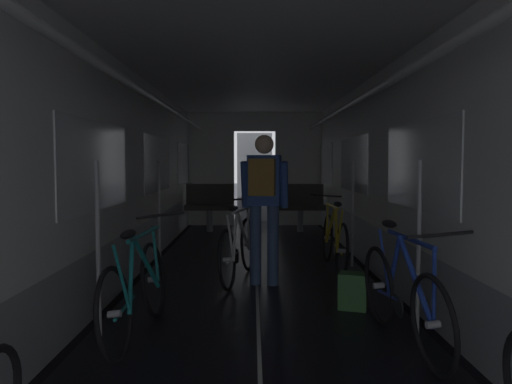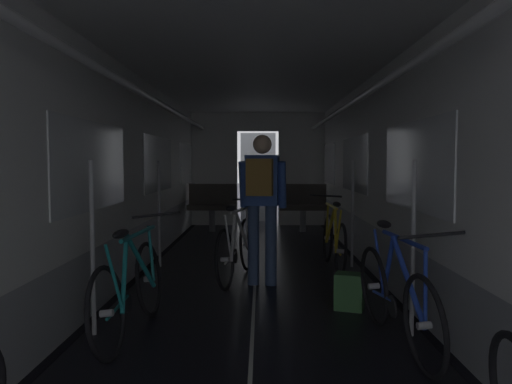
# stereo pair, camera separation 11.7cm
# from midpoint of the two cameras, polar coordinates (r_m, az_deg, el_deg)

# --- Properties ---
(train_car_shell) EXTENTS (3.14, 12.34, 2.57)m
(train_car_shell) POSITION_cam_midpoint_polar(r_m,az_deg,el_deg) (5.41, -0.52, 6.79)
(train_car_shell) COLOR black
(train_car_shell) RESTS_ON ground
(bench_seat_far_left) EXTENTS (0.98, 0.51, 0.95)m
(bench_seat_far_left) POSITION_cam_midpoint_polar(r_m,az_deg,el_deg) (9.95, -5.67, -1.25)
(bench_seat_far_left) COLOR gray
(bench_seat_far_left) RESTS_ON ground
(bench_seat_far_right) EXTENTS (0.98, 0.51, 0.95)m
(bench_seat_far_right) POSITION_cam_midpoint_polar(r_m,az_deg,el_deg) (9.95, 4.71, -1.24)
(bench_seat_far_right) COLOR gray
(bench_seat_far_right) RESTS_ON ground
(bicycle_teal) EXTENTS (0.44, 1.69, 0.95)m
(bicycle_teal) POSITION_cam_midpoint_polar(r_m,az_deg,el_deg) (4.13, -14.32, -10.70)
(bicycle_teal) COLOR black
(bicycle_teal) RESTS_ON ground
(bicycle_yellow) EXTENTS (0.44, 1.69, 0.94)m
(bicycle_yellow) POSITION_cam_midpoint_polar(r_m,az_deg,el_deg) (6.46, 8.44, -5.47)
(bicycle_yellow) COLOR black
(bicycle_yellow) RESTS_ON ground
(bicycle_blue) EXTENTS (0.44, 1.69, 0.95)m
(bicycle_blue) POSITION_cam_midpoint_polar(r_m,az_deg,el_deg) (3.94, 15.59, -11.38)
(bicycle_blue) COLOR black
(bicycle_blue) RESTS_ON ground
(person_cyclist_aisle) EXTENTS (0.55, 0.43, 1.69)m
(person_cyclist_aisle) POSITION_cam_midpoint_polar(r_m,az_deg,el_deg) (5.53, 0.31, -0.36)
(person_cyclist_aisle) COLOR #384C75
(person_cyclist_aisle) RESTS_ON ground
(bicycle_white_in_aisle) EXTENTS (0.57, 1.67, 0.95)m
(bicycle_white_in_aisle) POSITION_cam_midpoint_polar(r_m,az_deg,el_deg) (5.87, -2.61, -6.36)
(bicycle_white_in_aisle) COLOR black
(bicycle_white_in_aisle) RESTS_ON ground
(backpack_on_floor) EXTENTS (0.31, 0.27, 0.34)m
(backpack_on_floor) POSITION_cam_midpoint_polar(r_m,az_deg,el_deg) (4.85, 10.38, -11.10)
(backpack_on_floor) COLOR #3D703D
(backpack_on_floor) RESTS_ON ground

